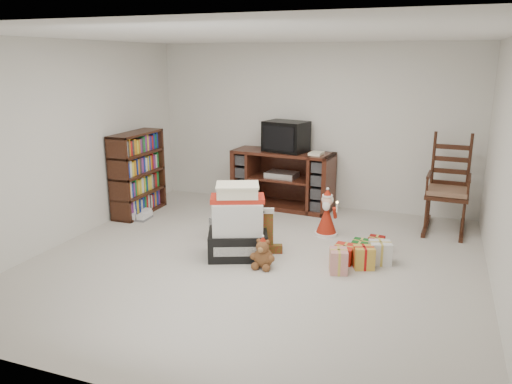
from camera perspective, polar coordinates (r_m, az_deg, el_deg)
room at (r=5.44m, az=-0.07°, el=4.22°), size 5.01×5.01×2.51m
tv_stand at (r=7.76m, az=3.06°, el=1.43°), size 1.60×0.68×0.89m
bookshelf at (r=7.63m, az=-13.35°, el=1.92°), size 0.33×1.00×1.22m
rocking_chair at (r=7.23m, az=20.98°, el=-0.44°), size 0.59×0.93×1.36m
gift_pile at (r=5.83m, az=-2.10°, el=-3.90°), size 0.82×0.72×0.86m
red_suitcase at (r=6.12m, az=-0.69°, el=-4.11°), size 0.40×0.23×0.60m
stocking at (r=6.00m, az=1.01°, el=-4.38°), size 0.28×0.20×0.55m
teddy_bear at (r=5.61m, az=0.83°, el=-7.23°), size 0.22×0.20×0.33m
santa_figurine at (r=6.63m, az=8.08°, el=-2.90°), size 0.31×0.29×0.64m
mrs_claus_figurine at (r=6.47m, az=-4.39°, el=-3.37°), size 0.29×0.28×0.60m
sneaker_pair at (r=7.46m, az=-13.29°, el=-2.68°), size 0.37×0.31×0.10m
gift_cluster at (r=5.89m, az=11.87°, el=-6.76°), size 0.68×0.95×0.23m
crt_television at (r=7.63m, az=3.44°, el=6.36°), size 0.71×0.58×0.46m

